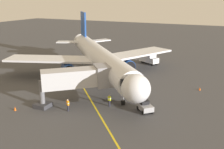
% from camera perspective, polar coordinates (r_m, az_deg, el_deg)
% --- Properties ---
extents(ground_plane, '(220.00, 220.00, 0.00)m').
position_cam_1_polar(ground_plane, '(51.25, -2.83, -0.49)').
color(ground_plane, '#424244').
extents(apron_lead_in_line, '(27.02, 29.82, 0.01)m').
position_cam_1_polar(apron_lead_in_line, '(45.36, -6.17, -2.83)').
color(apron_lead_in_line, yellow).
rests_on(apron_lead_in_line, ground).
extents(airplane, '(32.61, 33.47, 11.50)m').
position_cam_1_polar(airplane, '(49.53, -2.75, 3.70)').
color(airplane, silver).
rests_on(airplane, ground).
extents(jet_bridge, '(9.79, 9.16, 5.40)m').
position_cam_1_polar(jet_bridge, '(37.84, -6.50, -0.77)').
color(jet_bridge, '#B7B7BC').
rests_on(jet_bridge, ground).
extents(ground_crew_marshaller, '(0.42, 0.28, 1.71)m').
position_cam_1_polar(ground_crew_marshaller, '(37.33, -0.56, -5.60)').
color(ground_crew_marshaller, '#23232D').
rests_on(ground_crew_marshaller, ground).
extents(ground_crew_wing_walker, '(0.47, 0.40, 1.71)m').
position_cam_1_polar(ground_crew_wing_walker, '(36.28, -9.49, -6.50)').
color(ground_crew_wing_walker, '#23232D').
rests_on(ground_crew_wing_walker, ground).
extents(tug_near_nose, '(2.68, 2.69, 1.50)m').
position_cam_1_polar(tug_near_nose, '(36.03, 7.14, -6.88)').
color(tug_near_nose, '#9E9EA3').
rests_on(tug_near_nose, ground).
extents(box_truck_portside, '(4.97, 3.94, 2.62)m').
position_cam_1_polar(box_truck_portside, '(61.61, 7.94, 3.59)').
color(box_truck_portside, white).
rests_on(box_truck_portside, ground).
extents(safety_cone_nose_left, '(0.32, 0.32, 0.55)m').
position_cam_1_polar(safety_cone_nose_left, '(38.57, -20.16, -6.89)').
color(safety_cone_nose_left, '#F2590F').
rests_on(safety_cone_nose_left, ground).
extents(safety_cone_nose_right, '(0.32, 0.32, 0.55)m').
position_cam_1_polar(safety_cone_nose_right, '(42.24, 5.12, -3.88)').
color(safety_cone_nose_right, '#F2590F').
rests_on(safety_cone_nose_right, ground).
extents(safety_cone_wing_starboard, '(0.32, 0.32, 0.55)m').
position_cam_1_polar(safety_cone_wing_starboard, '(46.14, 18.38, -2.91)').
color(safety_cone_wing_starboard, '#F2590F').
rests_on(safety_cone_wing_starboard, ground).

